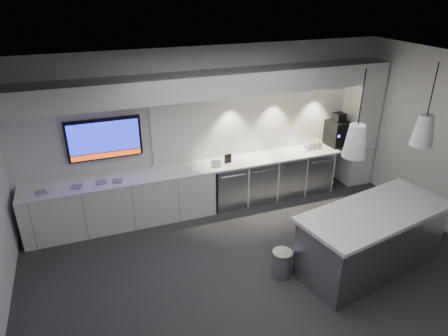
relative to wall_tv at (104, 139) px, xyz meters
name	(u,v)px	position (x,y,z in m)	size (l,w,h in m)	color
floor	(263,275)	(1.90, -2.45, -1.56)	(7.00, 7.00, 0.00)	#2D2D2F
ceiling	(274,75)	(1.90, -2.45, 1.44)	(7.00, 7.00, 0.00)	black
wall_back	(209,128)	(1.90, 0.05, -0.06)	(7.00, 7.00, 0.00)	silver
wall_front	(405,323)	(1.90, -4.95, -0.06)	(7.00, 7.00, 0.00)	silver
back_counter	(215,165)	(1.90, -0.27, -0.68)	(6.80, 0.65, 0.04)	white
left_base_cabinets	(123,202)	(0.15, -0.27, -1.13)	(3.30, 0.63, 0.86)	white
fridge_unit_a	(228,184)	(2.15, -0.27, -1.13)	(0.60, 0.61, 0.85)	#9C9FA4
fridge_unit_b	(257,179)	(2.78, -0.27, -1.13)	(0.60, 0.61, 0.85)	#9C9FA4
fridge_unit_c	(285,174)	(3.41, -0.27, -1.13)	(0.60, 0.61, 0.85)	#9C9FA4
fridge_unit_d	(312,170)	(4.04, -0.27, -1.13)	(0.60, 0.61, 0.85)	#9C9FA4
backsplash	(268,119)	(3.10, 0.03, -0.01)	(4.60, 0.03, 1.30)	white
soffit	(214,84)	(1.90, -0.25, 0.84)	(6.90, 0.60, 0.40)	white
column	(360,124)	(5.10, -0.25, -0.26)	(0.55, 0.55, 2.60)	white
wall_tv	(104,139)	(0.00, 0.00, 0.00)	(1.25, 0.07, 0.72)	black
island	(371,239)	(3.49, -2.80, -1.06)	(2.50, 1.43, 1.00)	#9C9FA4
bin	(282,263)	(2.15, -2.52, -1.35)	(0.30, 0.30, 0.42)	#9C9FA4
coffee_machine	(337,132)	(4.57, -0.25, -0.38)	(0.40, 0.57, 0.69)	black
sign_black	(228,159)	(2.14, -0.31, -0.57)	(0.14, 0.02, 0.18)	black
sign_white	(216,164)	(1.87, -0.40, -0.59)	(0.18, 0.02, 0.14)	white
cup_cluster	(313,146)	(4.01, -0.26, -0.59)	(0.37, 0.17, 0.15)	silver
tray_a	(41,193)	(-1.10, -0.36, -0.65)	(0.16, 0.16, 0.03)	gray
tray_b	(77,187)	(-0.55, -0.34, -0.65)	(0.16, 0.16, 0.03)	gray
tray_c	(101,182)	(-0.16, -0.32, -0.65)	(0.16, 0.16, 0.03)	gray
tray_d	(117,181)	(0.10, -0.36, -0.65)	(0.16, 0.16, 0.03)	gray
pendant_left	(356,141)	(2.93, -2.80, 0.59)	(0.30, 0.30, 1.13)	white
pendant_right	(424,130)	(4.05, -2.80, 0.59)	(0.30, 0.30, 1.13)	white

